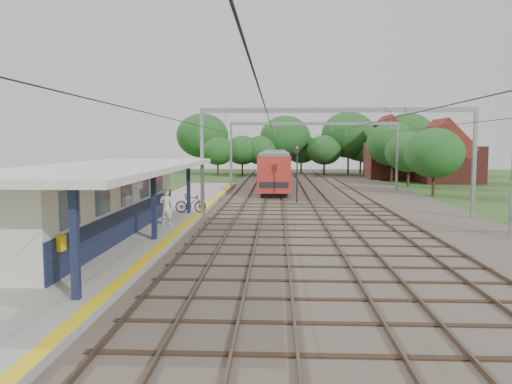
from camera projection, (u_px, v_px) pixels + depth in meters
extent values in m
plane|color=#2D4C1E|center=(284.00, 284.00, 16.87)|extent=(160.00, 160.00, 0.00)
cube|color=#473D33|center=(322.00, 195.00, 46.54)|extent=(18.00, 90.00, 0.10)
cube|color=gray|center=(161.00, 217.00, 31.10)|extent=(5.00, 52.00, 0.35)
cube|color=yellow|center=(196.00, 215.00, 30.99)|extent=(0.45, 52.00, 0.01)
cube|color=beige|center=(97.00, 200.00, 24.02)|extent=(3.20, 18.00, 3.40)
cube|color=#101732|center=(131.00, 221.00, 24.04)|extent=(0.06, 18.00, 1.40)
cube|color=slate|center=(130.00, 190.00, 23.90)|extent=(0.05, 16.00, 1.30)
cube|color=yellow|center=(61.00, 243.00, 16.04)|extent=(0.18, 0.38, 0.50)
cube|color=#101732|center=(75.00, 243.00, 13.95)|extent=(0.22, 0.22, 3.20)
cube|color=#101732|center=(154.00, 205.00, 22.91)|extent=(0.22, 0.22, 3.20)
cube|color=#101732|center=(189.00, 188.00, 31.86)|extent=(0.22, 0.22, 3.20)
cube|color=silver|center=(112.00, 167.00, 22.82)|extent=(6.40, 20.00, 0.24)
cube|color=white|center=(139.00, 186.00, 20.82)|extent=(0.06, 0.85, 0.26)
cube|color=brown|center=(235.00, 193.00, 46.87)|extent=(0.07, 88.00, 0.15)
cube|color=brown|center=(250.00, 193.00, 46.81)|extent=(0.07, 88.00, 0.15)
cube|color=brown|center=(267.00, 193.00, 46.75)|extent=(0.07, 88.00, 0.15)
cube|color=brown|center=(282.00, 193.00, 46.69)|extent=(0.07, 88.00, 0.15)
cube|color=brown|center=(306.00, 193.00, 46.59)|extent=(0.07, 88.00, 0.15)
cube|color=brown|center=(322.00, 193.00, 46.53)|extent=(0.07, 88.00, 0.15)
cube|color=brown|center=(345.00, 193.00, 46.44)|extent=(0.07, 88.00, 0.15)
cube|color=brown|center=(360.00, 193.00, 46.38)|extent=(0.07, 88.00, 0.15)
cube|color=gray|center=(202.00, 164.00, 31.67)|extent=(0.22, 0.22, 7.00)
cube|color=gray|center=(474.00, 164.00, 30.96)|extent=(0.22, 0.22, 7.00)
cube|color=gray|center=(337.00, 110.00, 31.00)|extent=(17.00, 0.20, 0.30)
cube|color=gray|center=(231.00, 156.00, 51.56)|extent=(0.22, 0.22, 7.00)
cube|color=gray|center=(397.00, 156.00, 50.85)|extent=(0.22, 0.22, 7.00)
cube|color=gray|center=(314.00, 124.00, 50.89)|extent=(17.00, 0.20, 0.30)
cylinder|color=black|center=(242.00, 136.00, 46.34)|extent=(0.02, 88.00, 0.02)
cylinder|color=black|center=(274.00, 136.00, 46.21)|extent=(0.02, 88.00, 0.02)
cylinder|color=black|center=(314.00, 136.00, 46.06)|extent=(0.02, 88.00, 0.02)
cylinder|color=black|center=(354.00, 136.00, 45.90)|extent=(0.02, 88.00, 0.02)
cylinder|color=#382619|center=(215.00, 166.00, 77.83)|extent=(0.28, 0.28, 2.88)
ellipsoid|color=#1B4E1E|center=(214.00, 143.00, 77.50)|extent=(6.72, 6.72, 5.76)
cylinder|color=#382619|center=(254.00, 166.00, 79.58)|extent=(0.28, 0.28, 2.52)
ellipsoid|color=#1B4E1E|center=(254.00, 147.00, 79.29)|extent=(5.88, 5.88, 5.04)
cylinder|color=#382619|center=(292.00, 165.00, 76.31)|extent=(0.28, 0.28, 3.24)
ellipsoid|color=#1B4E1E|center=(292.00, 139.00, 75.94)|extent=(7.56, 7.56, 6.48)
cylinder|color=#382619|center=(330.00, 166.00, 78.07)|extent=(0.28, 0.28, 2.70)
ellipsoid|color=#1B4E1E|center=(330.00, 145.00, 77.76)|extent=(6.30, 6.30, 5.40)
cylinder|color=#382619|center=(413.00, 177.00, 53.94)|extent=(0.28, 0.28, 2.52)
ellipsoid|color=#1B4E1E|center=(414.00, 148.00, 53.65)|extent=(5.88, 5.88, 5.04)
cylinder|color=#382619|center=(386.00, 168.00, 69.81)|extent=(0.28, 0.28, 2.88)
ellipsoid|color=#1B4E1E|center=(386.00, 143.00, 69.48)|extent=(6.72, 6.72, 5.76)
cube|color=brown|center=(449.00, 165.00, 61.53)|extent=(7.00, 6.00, 4.50)
cube|color=maroon|center=(450.00, 139.00, 61.23)|extent=(4.99, 6.12, 4.99)
cube|color=brown|center=(397.00, 161.00, 67.68)|extent=(8.00, 6.00, 5.00)
cube|color=maroon|center=(397.00, 136.00, 67.36)|extent=(5.52, 6.12, 5.52)
imported|color=silver|center=(166.00, 207.00, 27.08)|extent=(0.73, 0.49, 1.99)
imported|color=black|center=(191.00, 203.00, 31.95)|extent=(2.01, 0.67, 1.19)
cube|color=black|center=(274.00, 187.00, 51.28)|extent=(2.32, 16.55, 0.44)
cube|color=#AA2219|center=(275.00, 170.00, 51.10)|extent=(2.90, 17.99, 3.15)
cube|color=black|center=(275.00, 167.00, 51.07)|extent=(2.94, 16.55, 0.90)
cube|color=slate|center=(275.00, 153.00, 50.94)|extent=(2.67, 17.99, 0.28)
cube|color=black|center=(275.00, 176.00, 69.77)|extent=(2.32, 16.55, 0.44)
cube|color=#AA2219|center=(275.00, 163.00, 69.59)|extent=(2.90, 17.99, 3.15)
cube|color=black|center=(275.00, 161.00, 69.56)|extent=(2.94, 16.55, 0.90)
cube|color=slate|center=(275.00, 151.00, 69.43)|extent=(2.67, 17.99, 0.28)
cylinder|color=black|center=(297.00, 177.00, 39.74)|extent=(0.13, 0.13, 4.23)
cube|color=black|center=(297.00, 149.00, 39.53)|extent=(0.33, 0.21, 0.58)
sphere|color=red|center=(297.00, 147.00, 39.42)|extent=(0.15, 0.15, 0.15)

